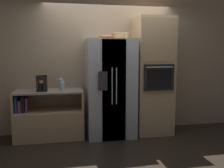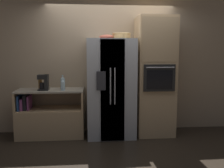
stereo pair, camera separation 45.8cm
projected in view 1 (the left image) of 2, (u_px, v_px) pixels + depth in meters
name	position (u px, v px, depth m)	size (l,w,h in m)	color
ground_plane	(112.00, 136.00, 4.74)	(20.00, 20.00, 0.00)	black
wall_back	(108.00, 61.00, 5.00)	(12.00, 0.06, 2.80)	tan
counter_left	(49.00, 121.00, 4.61)	(1.23, 0.58, 0.89)	tan
refrigerator	(110.00, 88.00, 4.68)	(0.88, 0.74, 1.82)	silver
wall_oven	(153.00, 76.00, 4.85)	(0.70, 0.70, 2.24)	tan
wicker_basket	(121.00, 36.00, 4.58)	(0.34, 0.34, 0.11)	tan
fruit_bowl	(106.00, 37.00, 4.54)	(0.27, 0.27, 0.08)	#DB664C
bottle_tall	(38.00, 84.00, 4.56)	(0.07, 0.07, 0.25)	brown
bottle_short	(62.00, 85.00, 4.46)	(0.08, 0.08, 0.22)	silver
bottle_wide	(61.00, 83.00, 4.65)	(0.09, 0.09, 0.26)	silver
coffee_maker	(43.00, 83.00, 4.43)	(0.18, 0.18, 0.29)	black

